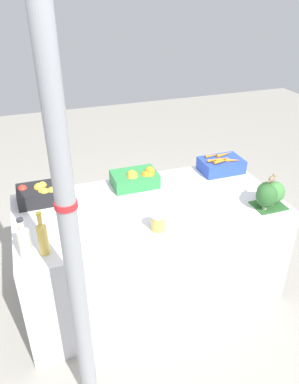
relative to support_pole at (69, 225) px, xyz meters
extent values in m
plane|color=gray|center=(0.64, 0.72, -1.24)|extent=(10.00, 10.00, 0.00)
cube|color=silver|center=(0.64, 0.72, -0.84)|extent=(1.89, 0.92, 0.80)
cylinder|color=gray|center=(0.00, 0.00, 0.00)|extent=(0.09, 0.09, 2.47)
cylinder|color=red|center=(0.00, 0.00, 0.11)|extent=(0.10, 0.10, 0.03)
cube|color=black|center=(-0.08, 1.02, -0.38)|extent=(0.35, 0.23, 0.11)
sphere|color=gold|center=(-0.09, 1.02, -0.34)|extent=(0.07, 0.07, 0.07)
sphere|color=gold|center=(-0.06, 1.05, -0.33)|extent=(0.06, 0.06, 0.06)
sphere|color=gold|center=(-0.06, 0.96, -0.34)|extent=(0.07, 0.07, 0.07)
sphere|color=gold|center=(-0.01, 0.96, -0.34)|extent=(0.07, 0.07, 0.07)
sphere|color=gold|center=(-0.07, 0.97, -0.34)|extent=(0.07, 0.07, 0.07)
sphere|color=red|center=(-0.20, 1.05, -0.34)|extent=(0.07, 0.07, 0.07)
sphere|color=gold|center=(0.05, 1.07, -0.34)|extent=(0.07, 0.07, 0.07)
sphere|color=gold|center=(-0.09, 1.03, -0.33)|extent=(0.07, 0.07, 0.07)
cube|color=#2D8442|center=(0.62, 1.02, -0.38)|extent=(0.35, 0.23, 0.11)
sphere|color=orange|center=(0.59, 1.00, -0.34)|extent=(0.08, 0.08, 0.08)
sphere|color=orange|center=(0.72, 0.96, -0.34)|extent=(0.07, 0.07, 0.07)
sphere|color=orange|center=(0.74, 1.01, -0.33)|extent=(0.08, 0.08, 0.08)
sphere|color=orange|center=(0.70, 0.97, -0.34)|extent=(0.08, 0.08, 0.08)
sphere|color=orange|center=(0.59, 0.97, -0.34)|extent=(0.09, 0.09, 0.09)
cube|color=#2847B7|center=(1.37, 1.02, -0.38)|extent=(0.35, 0.23, 0.11)
cone|color=orange|center=(1.30, 1.00, -0.31)|extent=(0.16, 0.03, 0.02)
cone|color=orange|center=(1.34, 0.96, -0.31)|extent=(0.16, 0.04, 0.03)
cone|color=orange|center=(1.32, 1.09, -0.32)|extent=(0.12, 0.03, 0.03)
cone|color=orange|center=(1.44, 0.96, -0.32)|extent=(0.13, 0.06, 0.03)
cone|color=orange|center=(1.36, 0.98, -0.31)|extent=(0.15, 0.07, 0.03)
cone|color=orange|center=(1.38, 0.99, -0.32)|extent=(0.14, 0.05, 0.02)
cone|color=orange|center=(1.43, 1.08, -0.32)|extent=(0.17, 0.07, 0.03)
cone|color=orange|center=(1.36, 0.98, -0.32)|extent=(0.17, 0.04, 0.02)
cube|color=#2D602D|center=(1.43, 0.42, -0.44)|extent=(0.22, 0.18, 0.01)
ellipsoid|color=#387033|center=(1.43, 0.45, -0.34)|extent=(0.15, 0.15, 0.14)
cylinder|color=#B2C693|center=(1.43, 0.45, -0.42)|extent=(0.03, 0.03, 0.02)
ellipsoid|color=#427F3D|center=(1.44, 0.43, -0.34)|extent=(0.14, 0.14, 0.16)
cylinder|color=#B2C693|center=(1.44, 0.43, -0.42)|extent=(0.03, 0.03, 0.02)
ellipsoid|color=#427F3D|center=(1.47, 0.44, -0.34)|extent=(0.15, 0.15, 0.16)
cylinder|color=#B2C693|center=(1.47, 0.44, -0.42)|extent=(0.03, 0.03, 0.02)
ellipsoid|color=#427F3D|center=(1.45, 0.42, -0.35)|extent=(0.10, 0.10, 0.14)
cylinder|color=#B2C693|center=(1.45, 0.42, -0.42)|extent=(0.03, 0.03, 0.02)
ellipsoid|color=#2D602D|center=(1.37, 0.39, -0.33)|extent=(0.14, 0.14, 0.16)
cylinder|color=#B2C693|center=(1.37, 0.39, -0.42)|extent=(0.03, 0.03, 0.02)
cylinder|color=beige|center=(-0.23, 0.41, -0.35)|extent=(0.07, 0.07, 0.19)
cone|color=beige|center=(-0.23, 0.41, -0.24)|extent=(0.07, 0.07, 0.02)
cylinder|color=beige|center=(-0.23, 0.41, -0.21)|extent=(0.03, 0.03, 0.04)
cylinder|color=#2D2D33|center=(-0.23, 0.41, -0.18)|extent=(0.04, 0.04, 0.01)
cylinder|color=gold|center=(-0.12, 0.41, -0.35)|extent=(0.06, 0.06, 0.19)
cone|color=gold|center=(-0.12, 0.41, -0.24)|extent=(0.06, 0.06, 0.03)
cylinder|color=gold|center=(-0.12, 0.41, -0.20)|extent=(0.03, 0.03, 0.05)
cylinder|color=gold|center=(-0.12, 0.41, -0.16)|extent=(0.03, 0.03, 0.01)
cylinder|color=#DBBC56|center=(0.59, 0.41, -0.39)|extent=(0.10, 0.10, 0.10)
cylinder|color=white|center=(0.59, 0.41, -0.33)|extent=(0.10, 0.10, 0.01)
cube|color=#4C3D2D|center=(1.42, 0.42, -0.24)|extent=(0.02, 0.02, 0.01)
ellipsoid|color=#7A664C|center=(1.42, 0.42, -0.22)|extent=(0.08, 0.07, 0.04)
sphere|color=#897556|center=(1.45, 0.44, -0.21)|extent=(0.03, 0.03, 0.03)
cone|color=#4C3D28|center=(1.46, 0.45, -0.21)|extent=(0.02, 0.01, 0.01)
cube|color=#7A664C|center=(1.37, 0.39, -0.22)|extent=(0.04, 0.04, 0.01)
camera|label=1|loc=(-0.11, -1.43, 0.97)|focal=35.00mm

